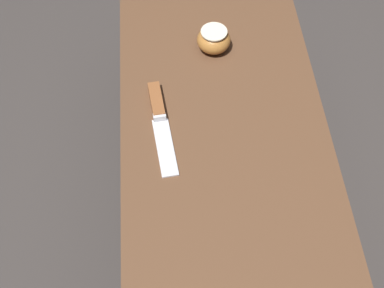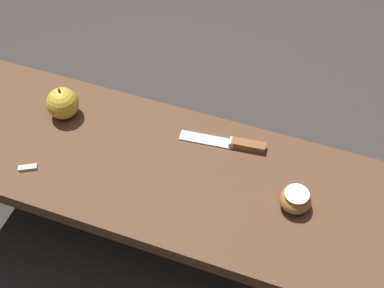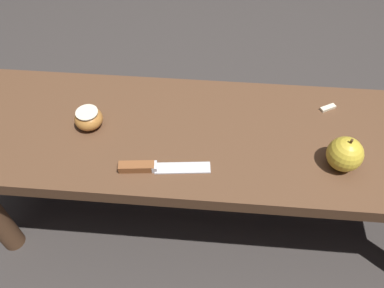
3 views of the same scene
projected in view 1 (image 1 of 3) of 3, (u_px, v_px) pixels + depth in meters
The scene contains 4 objects.
ground_plane at pixel (220, 264), 1.37m from camera, with size 8.00×8.00×0.00m, color #383330.
wooden_bench at pixel (228, 191), 1.06m from camera, with size 1.39×0.41×0.45m.
knife at pixel (159, 114), 1.06m from camera, with size 0.22×0.05×0.02m.
apple_cut at pixel (212, 40), 1.15m from camera, with size 0.07×0.07×0.05m.
Camera 1 is at (0.52, -0.11, 1.30)m, focal length 50.00 mm.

